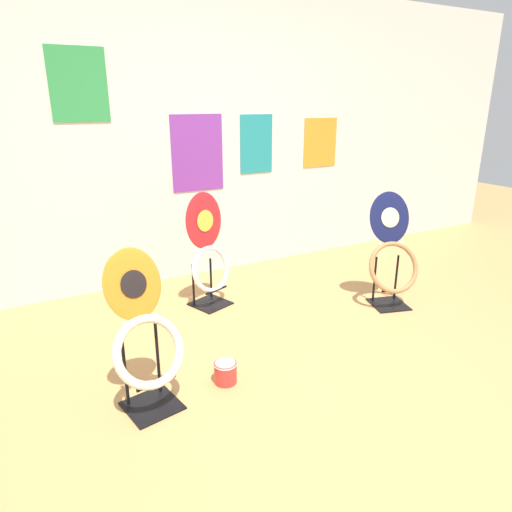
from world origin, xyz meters
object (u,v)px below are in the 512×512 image
(toilet_seat_display_navy_moon, at_px, (392,257))
(toilet_seat_display_orange_sun, at_px, (145,339))
(toilet_seat_display_crimson_swirl, at_px, (208,252))
(paint_can, at_px, (225,372))

(toilet_seat_display_navy_moon, xyz_separation_m, toilet_seat_display_orange_sun, (-2.12, -0.36, 0.00))
(toilet_seat_display_orange_sun, bearing_deg, toilet_seat_display_navy_moon, 9.61)
(toilet_seat_display_crimson_swirl, height_order, toilet_seat_display_orange_sun, toilet_seat_display_crimson_swirl)
(toilet_seat_display_crimson_swirl, relative_size, toilet_seat_display_navy_moon, 1.02)
(toilet_seat_display_crimson_swirl, xyz_separation_m, toilet_seat_display_orange_sun, (-0.82, -1.07, -0.04))
(toilet_seat_display_navy_moon, bearing_deg, paint_can, -167.78)
(toilet_seat_display_crimson_swirl, bearing_deg, toilet_seat_display_navy_moon, -28.77)
(toilet_seat_display_orange_sun, relative_size, paint_can, 6.27)
(toilet_seat_display_navy_moon, bearing_deg, toilet_seat_display_crimson_swirl, 151.23)
(toilet_seat_display_crimson_swirl, xyz_separation_m, toilet_seat_display_navy_moon, (1.30, -0.71, -0.04))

